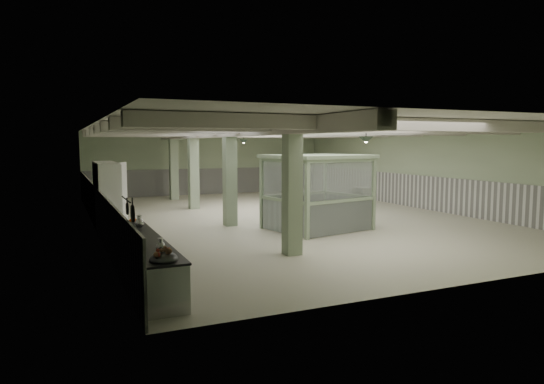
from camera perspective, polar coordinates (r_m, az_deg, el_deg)
name	(u,v)px	position (r m, az deg, el deg)	size (l,w,h in m)	color
floor	(281,217)	(19.40, 1.09, -3.00)	(20.00, 20.00, 0.00)	silver
ceiling	(281,127)	(19.19, 1.11, 7.68)	(14.00, 20.00, 0.02)	silver
wall_back	(209,163)	(28.57, -7.46, 3.37)	(14.00, 0.02, 3.60)	#ACC09A
wall_front	(485,198)	(11.04, 23.74, -0.68)	(14.00, 0.02, 3.60)	#ACC09A
wall_left	(94,177)	(17.44, -20.21, 1.61)	(0.02, 20.00, 3.60)	#ACC09A
wall_right	(420,169)	(23.07, 17.06, 2.62)	(0.02, 20.00, 3.60)	#ACC09A
wainscot_left	(96,208)	(17.54, -20.01, -1.81)	(0.05, 19.90, 1.50)	silver
wainscot_right	(419,192)	(23.13, 16.94, 0.03)	(0.05, 19.90, 1.50)	silver
wainscot_back	(209,181)	(28.61, -7.42, 1.26)	(13.90, 0.05, 1.50)	silver
girder	(221,132)	(18.27, -6.06, 7.06)	(0.45, 19.90, 0.40)	silver
beam_a	(408,124)	(12.81, 15.66, 7.66)	(13.90, 0.35, 0.32)	silver
beam_b	(352,127)	(14.82, 9.43, 7.50)	(13.90, 0.35, 0.32)	silver
beam_c	(312,130)	(16.96, 4.74, 7.32)	(13.90, 0.35, 0.32)	silver
beam_d	(281,131)	(19.19, 1.11, 7.14)	(13.90, 0.35, 0.32)	silver
beam_e	(257,133)	(21.48, -1.74, 6.99)	(13.90, 0.35, 0.32)	silver
beam_f	(238,134)	(23.81, -4.05, 6.85)	(13.90, 0.35, 0.32)	silver
beam_g	(222,135)	(26.17, -5.93, 6.72)	(13.90, 0.35, 0.32)	silver
column_a	(292,187)	(12.74, 2.39, 0.59)	(0.42, 0.42, 3.60)	#96AA89
column_b	(230,176)	(17.35, -4.98, 1.92)	(0.42, 0.42, 3.60)	#96AA89
column_c	(193,169)	(22.13, -9.22, 2.68)	(0.42, 0.42, 3.60)	#96AA89
column_d	(174,165)	(26.01, -11.49, 3.08)	(0.42, 0.42, 3.60)	#96AA89
hook_rail	(126,199)	(9.90, -16.80, -0.83)	(0.02, 0.02, 1.20)	black
pendant_front	(366,140)	(15.09, 11.00, 6.03)	(0.44, 0.44, 0.22)	#304031
pendant_mid	(287,141)	(19.85, 1.81, 6.02)	(0.44, 0.44, 0.22)	#304031
pendant_back	(244,141)	(24.45, -3.34, 5.95)	(0.44, 0.44, 0.22)	#304031
prep_counter	(143,260)	(10.77, -14.92, -7.77)	(0.85, 4.87, 0.91)	#ACABB0
pitcher_near	(161,246)	(9.34, -12.98, -6.16)	(0.19, 0.22, 0.27)	#ACABB0
pitcher_far	(139,222)	(12.15, -15.34, -3.39)	(0.21, 0.25, 0.31)	#ACABB0
veg_colander	(163,255)	(8.67, -12.65, -7.23)	(0.50, 0.50, 0.23)	#393A3E
orange_bowl	(133,223)	(12.64, -16.05, -3.57)	(0.26, 0.26, 0.09)	#B2B2B7
skillet_near	(133,214)	(9.44, -16.08, -2.46)	(0.32, 0.32, 0.04)	black
skillet_far	(127,209)	(10.17, -16.67, -1.90)	(0.24, 0.24, 0.03)	black
walkin_cooler	(107,195)	(17.23, -18.84, -0.30)	(1.05, 2.68, 2.45)	white
guard_booth	(317,179)	(16.63, 5.36, 1.55)	(3.66, 3.28, 2.56)	#98B08D
filing_cabinet	(362,207)	(17.68, 10.55, -1.70)	(0.45, 0.64, 1.38)	#616251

